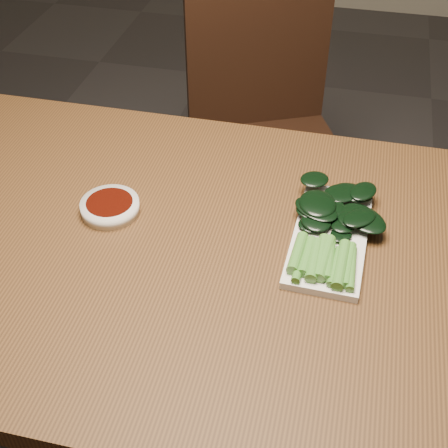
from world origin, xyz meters
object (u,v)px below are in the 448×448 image
gai_lan (331,227)px  serving_plate (330,237)px  table (215,277)px  sauce_bowl (110,207)px  chair_far (266,130)px

gai_lan → serving_plate: bearing=-86.5°
table → sauce_bowl: bearing=166.5°
table → sauce_bowl: 0.23m
chair_far → gai_lan: 0.82m
sauce_bowl → table: bearing=-13.5°
chair_far → sauce_bowl: (-0.17, -0.75, 0.27)m
chair_far → gai_lan: (0.23, -0.73, 0.29)m
table → gai_lan: (0.19, 0.07, 0.10)m
sauce_bowl → serving_plate: (0.40, 0.01, -0.01)m
chair_far → serving_plate: (0.23, -0.73, 0.27)m
table → serving_plate: bearing=18.7°
serving_plate → gai_lan: (-0.00, 0.01, 0.02)m
table → gai_lan: gai_lan is taller
gai_lan → table: bearing=-159.5°
serving_plate → gai_lan: gai_lan is taller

